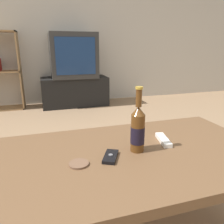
{
  "coord_description": "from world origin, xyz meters",
  "views": [
    {
      "loc": [
        -0.32,
        -0.82,
        0.93
      ],
      "look_at": [
        0.03,
        0.31,
        0.58
      ],
      "focal_mm": 35.0,
      "sensor_mm": 36.0,
      "label": 1
    }
  ],
  "objects_px": {
    "cell_phone": "(111,157)",
    "television": "(73,55)",
    "tv_stand": "(75,91)",
    "beer_bottle": "(138,129)",
    "remote_control": "(163,140)"
  },
  "relations": [
    {
      "from": "television",
      "to": "remote_control",
      "type": "relative_size",
      "value": 4.57
    },
    {
      "from": "tv_stand",
      "to": "cell_phone",
      "type": "distance_m",
      "value": 2.77
    },
    {
      "from": "tv_stand",
      "to": "television",
      "type": "height_order",
      "value": "television"
    },
    {
      "from": "beer_bottle",
      "to": "remote_control",
      "type": "relative_size",
      "value": 1.92
    },
    {
      "from": "tv_stand",
      "to": "television",
      "type": "xyz_separation_m",
      "value": [
        0.0,
        -0.0,
        0.57
      ]
    },
    {
      "from": "beer_bottle",
      "to": "remote_control",
      "type": "height_order",
      "value": "beer_bottle"
    },
    {
      "from": "beer_bottle",
      "to": "cell_phone",
      "type": "bearing_deg",
      "value": -166.71
    },
    {
      "from": "tv_stand",
      "to": "television",
      "type": "distance_m",
      "value": 0.57
    },
    {
      "from": "television",
      "to": "beer_bottle",
      "type": "xyz_separation_m",
      "value": [
        -0.08,
        -2.71,
        -0.22
      ]
    },
    {
      "from": "beer_bottle",
      "to": "television",
      "type": "bearing_deg",
      "value": 88.29
    },
    {
      "from": "television",
      "to": "beer_bottle",
      "type": "bearing_deg",
      "value": -91.71
    },
    {
      "from": "television",
      "to": "remote_control",
      "type": "height_order",
      "value": "television"
    },
    {
      "from": "television",
      "to": "beer_bottle",
      "type": "relative_size",
      "value": 2.39
    },
    {
      "from": "cell_phone",
      "to": "remote_control",
      "type": "relative_size",
      "value": 0.81
    },
    {
      "from": "cell_phone",
      "to": "television",
      "type": "bearing_deg",
      "value": 112.47
    }
  ]
}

